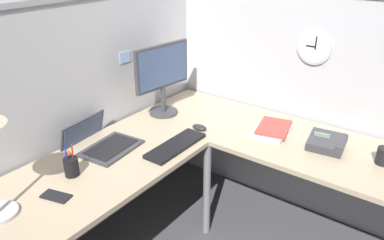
{
  "coord_description": "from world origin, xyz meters",
  "views": [
    {
      "loc": [
        -1.57,
        -0.98,
        1.83
      ],
      "look_at": [
        0.22,
        0.33,
        0.8
      ],
      "focal_mm": 35.21,
      "sensor_mm": 36.0,
      "label": 1
    }
  ],
  "objects_px": {
    "computer_mouse": "(199,127)",
    "pen_cup": "(71,166)",
    "keyboard": "(176,146)",
    "coffee_mug": "(384,156)",
    "office_phone": "(328,143)",
    "wall_clock": "(315,48)",
    "book_stack": "(272,129)",
    "monitor": "(162,74)",
    "cell_phone": "(56,196)",
    "laptop": "(99,142)"
  },
  "relations": [
    {
      "from": "computer_mouse",
      "to": "pen_cup",
      "type": "relative_size",
      "value": 0.58
    },
    {
      "from": "keyboard",
      "to": "coffee_mug",
      "type": "bearing_deg",
      "value": -62.87
    },
    {
      "from": "office_phone",
      "to": "wall_clock",
      "type": "distance_m",
      "value": 0.63
    },
    {
      "from": "wall_clock",
      "to": "book_stack",
      "type": "bearing_deg",
      "value": 164.4
    },
    {
      "from": "keyboard",
      "to": "computer_mouse",
      "type": "height_order",
      "value": "computer_mouse"
    },
    {
      "from": "monitor",
      "to": "wall_clock",
      "type": "distance_m",
      "value": 1.01
    },
    {
      "from": "cell_phone",
      "to": "office_phone",
      "type": "bearing_deg",
      "value": -51.4
    },
    {
      "from": "cell_phone",
      "to": "pen_cup",
      "type": "bearing_deg",
      "value": 13.67
    },
    {
      "from": "monitor",
      "to": "wall_clock",
      "type": "bearing_deg",
      "value": -58.86
    },
    {
      "from": "computer_mouse",
      "to": "coffee_mug",
      "type": "bearing_deg",
      "value": -76.44
    },
    {
      "from": "computer_mouse",
      "to": "cell_phone",
      "type": "height_order",
      "value": "computer_mouse"
    },
    {
      "from": "office_phone",
      "to": "cell_phone",
      "type": "bearing_deg",
      "value": 144.13
    },
    {
      "from": "office_phone",
      "to": "wall_clock",
      "type": "bearing_deg",
      "value": 37.99
    },
    {
      "from": "monitor",
      "to": "cell_phone",
      "type": "height_order",
      "value": "monitor"
    },
    {
      "from": "book_stack",
      "to": "office_phone",
      "type": "bearing_deg",
      "value": -91.35
    },
    {
      "from": "computer_mouse",
      "to": "keyboard",
      "type": "bearing_deg",
      "value": -175.67
    },
    {
      "from": "cell_phone",
      "to": "office_phone",
      "type": "distance_m",
      "value": 1.53
    },
    {
      "from": "monitor",
      "to": "cell_phone",
      "type": "bearing_deg",
      "value": -168.33
    },
    {
      "from": "pen_cup",
      "to": "wall_clock",
      "type": "distance_m",
      "value": 1.64
    },
    {
      "from": "office_phone",
      "to": "coffee_mug",
      "type": "height_order",
      "value": "office_phone"
    },
    {
      "from": "pen_cup",
      "to": "office_phone",
      "type": "xyz_separation_m",
      "value": [
        1.07,
        -0.99,
        -0.02
      ]
    },
    {
      "from": "computer_mouse",
      "to": "wall_clock",
      "type": "relative_size",
      "value": 0.47
    },
    {
      "from": "coffee_mug",
      "to": "cell_phone",
      "type": "bearing_deg",
      "value": 136.34
    },
    {
      "from": "coffee_mug",
      "to": "wall_clock",
      "type": "bearing_deg",
      "value": 60.39
    },
    {
      "from": "keyboard",
      "to": "monitor",
      "type": "bearing_deg",
      "value": 48.27
    },
    {
      "from": "computer_mouse",
      "to": "pen_cup",
      "type": "distance_m",
      "value": 0.86
    },
    {
      "from": "computer_mouse",
      "to": "laptop",
      "type": "bearing_deg",
      "value": 145.37
    },
    {
      "from": "laptop",
      "to": "book_stack",
      "type": "distance_m",
      "value": 1.09
    },
    {
      "from": "cell_phone",
      "to": "book_stack",
      "type": "xyz_separation_m",
      "value": [
        1.24,
        -0.54,
        0.02
      ]
    },
    {
      "from": "laptop",
      "to": "coffee_mug",
      "type": "relative_size",
      "value": 4.3
    },
    {
      "from": "cell_phone",
      "to": "coffee_mug",
      "type": "bearing_deg",
      "value": -59.18
    },
    {
      "from": "office_phone",
      "to": "computer_mouse",
      "type": "bearing_deg",
      "value": 107.5
    },
    {
      "from": "pen_cup",
      "to": "wall_clock",
      "type": "height_order",
      "value": "wall_clock"
    },
    {
      "from": "pen_cup",
      "to": "coffee_mug",
      "type": "height_order",
      "value": "pen_cup"
    },
    {
      "from": "monitor",
      "to": "cell_phone",
      "type": "relative_size",
      "value": 3.47
    },
    {
      "from": "cell_phone",
      "to": "wall_clock",
      "type": "bearing_deg",
      "value": -37.33
    },
    {
      "from": "computer_mouse",
      "to": "coffee_mug",
      "type": "xyz_separation_m",
      "value": [
        0.26,
        -1.06,
        0.03
      ]
    },
    {
      "from": "laptop",
      "to": "office_phone",
      "type": "distance_m",
      "value": 1.36
    },
    {
      "from": "wall_clock",
      "to": "cell_phone",
      "type": "bearing_deg",
      "value": 158.2
    },
    {
      "from": "laptop",
      "to": "pen_cup",
      "type": "relative_size",
      "value": 2.29
    },
    {
      "from": "computer_mouse",
      "to": "coffee_mug",
      "type": "relative_size",
      "value": 1.08
    },
    {
      "from": "office_phone",
      "to": "coffee_mug",
      "type": "relative_size",
      "value": 2.35
    },
    {
      "from": "laptop",
      "to": "computer_mouse",
      "type": "xyz_separation_m",
      "value": [
        0.53,
        -0.37,
        -0.01
      ]
    },
    {
      "from": "pen_cup",
      "to": "book_stack",
      "type": "distance_m",
      "value": 1.25
    },
    {
      "from": "computer_mouse",
      "to": "book_stack",
      "type": "relative_size",
      "value": 0.34
    },
    {
      "from": "keyboard",
      "to": "book_stack",
      "type": "relative_size",
      "value": 1.39
    },
    {
      "from": "pen_cup",
      "to": "cell_phone",
      "type": "height_order",
      "value": "pen_cup"
    },
    {
      "from": "pen_cup",
      "to": "coffee_mug",
      "type": "distance_m",
      "value": 1.69
    },
    {
      "from": "wall_clock",
      "to": "coffee_mug",
      "type": "bearing_deg",
      "value": -119.61
    },
    {
      "from": "keyboard",
      "to": "coffee_mug",
      "type": "relative_size",
      "value": 4.48
    }
  ]
}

